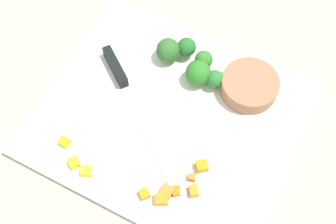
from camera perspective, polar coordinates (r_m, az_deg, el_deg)
ground_plane at (r=0.72m, az=-0.00°, el=-0.81°), size 4.00×4.00×0.00m
cutting_board at (r=0.71m, az=-0.00°, el=-0.59°), size 0.42×0.36×0.01m
prep_bowl at (r=0.73m, az=10.96°, el=3.51°), size 0.10×0.10×0.03m
chef_knife at (r=0.72m, az=-5.78°, el=3.46°), size 0.25×0.19×0.02m
carrot_dice_0 at (r=0.65m, az=-0.18°, el=-10.71°), size 0.02×0.02×0.01m
carrot_dice_1 at (r=0.66m, az=4.60°, el=-7.31°), size 0.02×0.02×0.02m
carrot_dice_2 at (r=0.66m, az=3.25°, el=-8.82°), size 0.01×0.01×0.01m
carrot_dice_3 at (r=0.65m, az=-3.21°, el=-10.99°), size 0.02×0.02×0.01m
carrot_dice_4 at (r=0.65m, az=3.50°, el=-10.61°), size 0.02×0.02×0.01m
carrot_dice_5 at (r=0.65m, az=-0.88°, el=-11.73°), size 0.03×0.02×0.01m
carrot_dice_6 at (r=0.65m, az=1.11°, el=-10.65°), size 0.02×0.02×0.01m
pepper_dice_0 at (r=0.67m, az=-10.98°, el=-7.88°), size 0.02×0.02×0.01m
pepper_dice_1 at (r=0.68m, az=-12.55°, el=-6.71°), size 0.02×0.02×0.01m
pepper_dice_2 at (r=0.70m, az=-13.82°, el=-3.95°), size 0.02×0.01×0.01m
broccoli_floret_0 at (r=0.72m, az=4.09°, el=5.29°), size 0.04×0.04×0.05m
broccoli_floret_1 at (r=0.74m, az=0.02°, el=8.33°), size 0.04×0.04×0.05m
broccoli_floret_2 at (r=0.75m, az=2.53°, el=8.73°), size 0.03×0.03×0.04m
broccoli_floret_3 at (r=0.74m, az=4.85°, el=7.05°), size 0.03×0.03×0.04m
broccoli_floret_4 at (r=0.72m, az=6.37°, el=4.46°), size 0.03×0.03×0.04m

